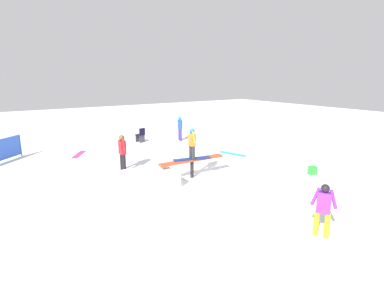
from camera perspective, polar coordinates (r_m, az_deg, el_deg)
ground_plane at (r=11.90m, az=-0.00°, el=-6.38°), size 60.00×60.00×0.00m
rail_feature at (r=11.70m, az=-0.00°, el=-3.37°), size 2.80×0.33×0.76m
snow_kicker_ramp at (r=11.01m, az=-8.17°, el=-6.62°), size 1.83×1.53×0.55m
main_rider_on_rail at (r=11.53m, az=-0.00°, el=-0.11°), size 1.53×0.71×1.22m
bystander_blue at (r=18.50m, az=-2.31°, el=3.22°), size 0.29×0.63×1.49m
bystander_purple at (r=8.14m, az=23.74°, el=-11.02°), size 0.38×0.57×1.37m
bystander_red at (r=12.86m, az=-13.13°, el=-1.26°), size 0.23×0.67×1.53m
loose_snowboard_white at (r=7.82m, az=5.62°, el=-17.15°), size 1.28×1.23×0.02m
loose_snowboard_magenta at (r=16.34m, az=-20.75°, el=-1.85°), size 1.00×1.43×0.02m
loose_snowboard_cyan at (r=15.52m, az=7.75°, el=-1.87°), size 0.74×1.52×0.02m
folding_chair at (r=18.31m, az=-9.76°, el=1.61°), size 0.56×0.56×0.88m
backpack_on_snow at (r=13.16m, az=21.96°, el=-4.67°), size 0.35×0.30×0.34m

